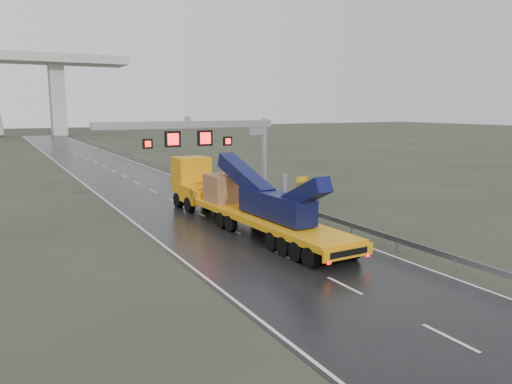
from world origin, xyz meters
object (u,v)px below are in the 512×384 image
sign_gantry (213,139)px  heavy_haul_truck (234,196)px  exit_sign_pair (302,185)px  striped_barrier (274,199)px

sign_gantry → heavy_haul_truck: bearing=-99.9°
sign_gantry → exit_sign_pair: (6.77, -2.99, -3.86)m
sign_gantry → exit_sign_pair: sign_gantry is taller
sign_gantry → striped_barrier: sign_gantry is taller
heavy_haul_truck → striped_barrier: size_ratio=19.69×
sign_gantry → striped_barrier: (4.80, -1.70, -5.08)m
exit_sign_pair → striped_barrier: exit_sign_pair is taller
exit_sign_pair → striped_barrier: 2.65m
sign_gantry → striped_barrier: 7.19m
exit_sign_pair → heavy_haul_truck: bearing=-175.3°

